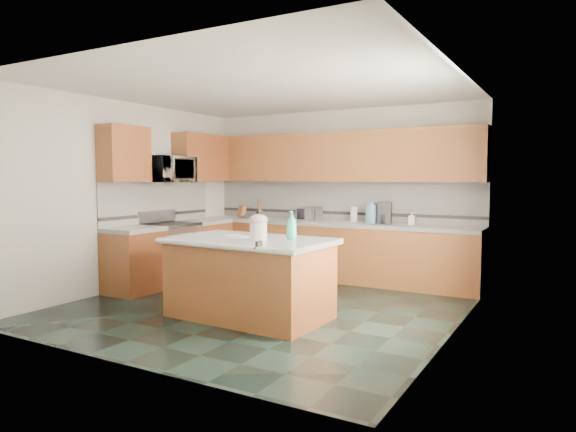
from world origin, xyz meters
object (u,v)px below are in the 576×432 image
Objects in this scene: knife_block at (242,211)px; coffee_maker at (385,213)px; island_top at (249,241)px; toaster_oven at (309,214)px; island_base at (249,280)px; treat_jar at (259,231)px; soap_bottle_island at (292,225)px.

coffee_maker reaches higher than knife_block.
toaster_oven is (-0.54, 2.56, 0.14)m from island_top.
treat_jar is at bearing -26.51° from island_base.
island_top is 9.27× the size of knife_block.
treat_jar is 2.75m from coffee_maker.
island_base is 5.47× the size of soap_bottle_island.
knife_block is 1.34m from toaster_oven.
coffee_maker is at bearing 16.48° from toaster_oven.
knife_block is at bearing 128.78° from island_base.
treat_jar is at bearing -114.35° from coffee_maker.
soap_bottle_island is at bearing 19.92° from island_base.
island_base is at bearing -119.00° from coffee_maker.
treat_jar reaches higher than island_base.
island_base is at bearing -40.06° from knife_block.
soap_bottle_island is at bearing -51.97° from toaster_oven.
coffee_maker reaches higher than toaster_oven.
knife_block is at bearing 128.78° from island_top.
treat_jar is 0.98× the size of knife_block.
soap_bottle_island is at bearing 19.92° from island_top.
toaster_oven is (-0.74, 2.67, 0.01)m from treat_jar.
island_base is at bearing 172.86° from treat_jar.
treat_jar is at bearing -59.29° from toaster_oven.
knife_block is 2.60m from coffee_maker.
toaster_oven reaches higher than island_top.
toaster_oven reaches higher than treat_jar.
knife_block is (-2.08, 2.67, 0.00)m from treat_jar.
island_top is 3.18m from knife_block.
treat_jar is 0.61× the size of soap_bottle_island.
knife_block is 0.54× the size of toaster_oven.
soap_bottle_island is 1.60× the size of knife_block.
coffee_maker is (0.25, 2.44, 0.01)m from soap_bottle_island.
soap_bottle_island reaches higher than treat_jar.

